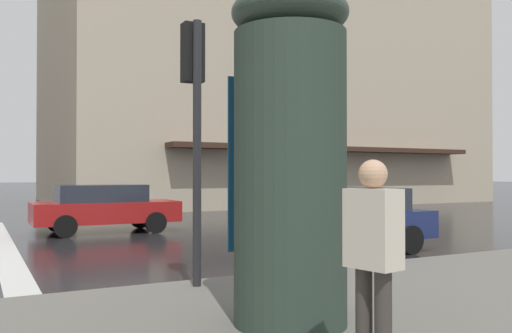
{
  "coord_description": "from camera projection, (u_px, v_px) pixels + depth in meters",
  "views": [
    {
      "loc": [
        -10.54,
        -2.71,
        1.72
      ],
      "look_at": [
        1.87,
        -9.19,
        1.92
      ],
      "focal_mm": 37.75,
      "sensor_mm": 36.0,
      "label": 1
    }
  ],
  "objects": [
    {
      "name": "haussmann_block_corner",
      "position": [
        255.0,
        24.0,
        35.41
      ],
      "size": [
        17.73,
        25.16,
        23.75
      ],
      "color": "tan",
      "rests_on": "ground_plane"
    },
    {
      "name": "car_red",
      "position": [
        104.0,
        207.0,
        15.76
      ],
      "size": [
        1.85,
        4.1,
        1.41
      ],
      "color": "maroon",
      "rests_on": "ground_plane"
    },
    {
      "name": "billboard_column",
      "position": [
        290.0,
        151.0,
        5.67
      ],
      "size": [
        1.25,
        1.25,
        3.54
      ],
      "color": "#28382D",
      "rests_on": "sidewalk_pavement"
    },
    {
      "name": "car_navy",
      "position": [
        341.0,
        218.0,
        11.72
      ],
      "size": [
        1.85,
        4.1,
        1.41
      ],
      "color": "navy",
      "rests_on": "ground_plane"
    },
    {
      "name": "pedestrian_approaching_kerb",
      "position": [
        373.0,
        251.0,
        4.05
      ],
      "size": [
        0.44,
        0.32,
        1.68
      ],
      "color": "beige",
      "rests_on": "sidewalk_pavement"
    },
    {
      "name": "traffic_signal_post",
      "position": [
        194.0,
        96.0,
        7.67
      ],
      "size": [
        0.44,
        0.3,
        3.74
      ],
      "color": "#232326",
      "rests_on": "sidewalk_pavement"
    }
  ]
}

